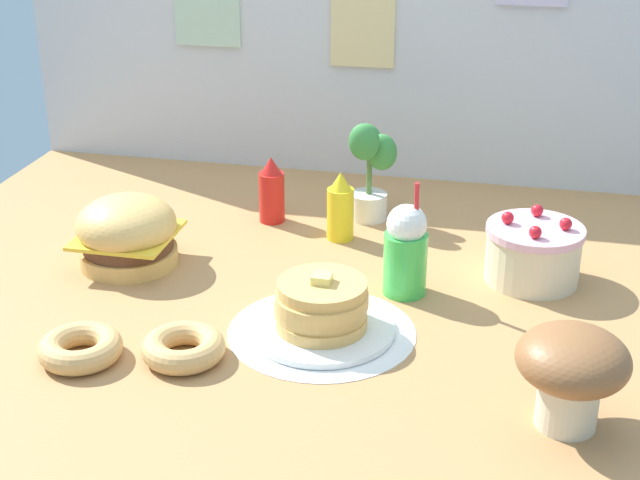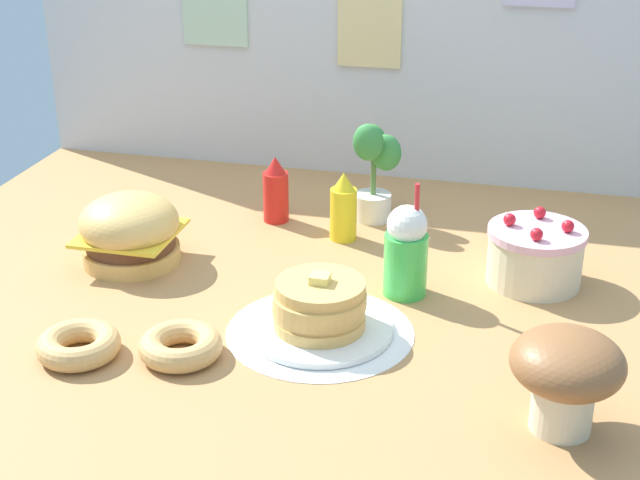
# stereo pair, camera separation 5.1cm
# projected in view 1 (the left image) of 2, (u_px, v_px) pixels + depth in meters

# --- Properties ---
(ground_plane) EXTENTS (2.36, 2.00, 0.02)m
(ground_plane) POSITION_uv_depth(u_px,v_px,m) (295.00, 308.00, 2.34)
(ground_plane) COLOR #B27F4C
(back_wall) EXTENTS (2.36, 0.04, 0.95)m
(back_wall) POSITION_uv_depth(u_px,v_px,m) (367.00, 35.00, 3.02)
(back_wall) COLOR silver
(back_wall) RESTS_ON ground_plane
(doily_mat) EXTENTS (0.45, 0.45, 0.00)m
(doily_mat) POSITION_uv_depth(u_px,v_px,m) (322.00, 332.00, 2.21)
(doily_mat) COLOR white
(doily_mat) RESTS_ON ground_plane
(burger) EXTENTS (0.27, 0.27, 0.20)m
(burger) POSITION_uv_depth(u_px,v_px,m) (127.00, 233.00, 2.52)
(burger) COLOR #DBA859
(burger) RESTS_ON ground_plane
(pancake_stack) EXTENTS (0.35, 0.35, 0.15)m
(pancake_stack) POSITION_uv_depth(u_px,v_px,m) (322.00, 310.00, 2.18)
(pancake_stack) COLOR white
(pancake_stack) RESTS_ON doily_mat
(layer_cake) EXTENTS (0.26, 0.26, 0.19)m
(layer_cake) POSITION_uv_depth(u_px,v_px,m) (533.00, 253.00, 2.43)
(layer_cake) COLOR beige
(layer_cake) RESTS_ON ground_plane
(ketchup_bottle) EXTENTS (0.08, 0.08, 0.21)m
(ketchup_bottle) POSITION_uv_depth(u_px,v_px,m) (272.00, 192.00, 2.79)
(ketchup_bottle) COLOR red
(ketchup_bottle) RESTS_ON ground_plane
(mustard_bottle) EXTENTS (0.08, 0.08, 0.21)m
(mustard_bottle) POSITION_uv_depth(u_px,v_px,m) (340.00, 208.00, 2.67)
(mustard_bottle) COLOR yellow
(mustard_bottle) RESTS_ON ground_plane
(cream_soda_cup) EXTENTS (0.11, 0.11, 0.31)m
(cream_soda_cup) POSITION_uv_depth(u_px,v_px,m) (406.00, 250.00, 2.35)
(cream_soda_cup) COLOR green
(cream_soda_cup) RESTS_ON ground_plane
(donut_pink_glaze) EXTENTS (0.19, 0.19, 0.06)m
(donut_pink_glaze) POSITION_uv_depth(u_px,v_px,m) (80.00, 347.00, 2.09)
(donut_pink_glaze) COLOR tan
(donut_pink_glaze) RESTS_ON ground_plane
(donut_chocolate) EXTENTS (0.19, 0.19, 0.06)m
(donut_chocolate) POSITION_uv_depth(u_px,v_px,m) (183.00, 347.00, 2.09)
(donut_chocolate) COLOR tan
(donut_chocolate) RESTS_ON ground_plane
(potted_plant) EXTENTS (0.14, 0.13, 0.31)m
(potted_plant) POSITION_uv_depth(u_px,v_px,m) (370.00, 167.00, 2.78)
(potted_plant) COLOR white
(potted_plant) RESTS_ON ground_plane
(mushroom_stool) EXTENTS (0.23, 0.23, 0.22)m
(mushroom_stool) POSITION_uv_depth(u_px,v_px,m) (572.00, 368.00, 1.82)
(mushroom_stool) COLOR beige
(mushroom_stool) RESTS_ON ground_plane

